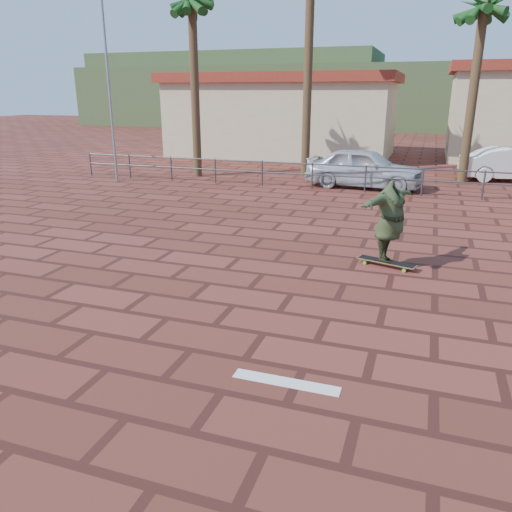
% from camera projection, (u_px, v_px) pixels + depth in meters
% --- Properties ---
extents(ground, '(120.00, 120.00, 0.00)m').
position_uv_depth(ground, '(263.00, 333.00, 7.70)').
color(ground, maroon).
rests_on(ground, ground).
extents(paint_stripe, '(1.40, 0.22, 0.01)m').
position_uv_depth(paint_stripe, '(286.00, 382.00, 6.40)').
color(paint_stripe, white).
rests_on(paint_stripe, ground).
extents(guardrail, '(24.06, 0.06, 1.00)m').
position_uv_depth(guardrail, '(366.00, 174.00, 18.26)').
color(guardrail, '#47494F').
rests_on(guardrail, ground).
extents(flagpole, '(1.30, 0.10, 8.00)m').
position_uv_depth(flagpole, '(110.00, 62.00, 19.17)').
color(flagpole, gray).
rests_on(flagpole, ground).
extents(palm_far_left, '(2.40, 2.40, 8.25)m').
position_uv_depth(palm_far_left, '(192.00, 6.00, 19.99)').
color(palm_far_left, brown).
rests_on(palm_far_left, ground).
extents(palm_center, '(2.40, 2.40, 7.75)m').
position_uv_depth(palm_center, '(484.00, 12.00, 18.53)').
color(palm_center, brown).
rests_on(palm_center, ground).
extents(building_west, '(12.60, 7.60, 4.50)m').
position_uv_depth(building_west, '(284.00, 115.00, 28.59)').
color(building_west, beige).
rests_on(building_west, ground).
extents(hill_front, '(70.00, 18.00, 6.00)m').
position_uv_depth(hill_front, '(414.00, 97.00, 51.64)').
color(hill_front, '#384C28').
rests_on(hill_front, ground).
extents(hill_back, '(35.00, 14.00, 8.00)m').
position_uv_depth(hill_back, '(237.00, 88.00, 63.52)').
color(hill_back, '#384C28').
rests_on(hill_back, ground).
extents(longboard, '(1.28, 0.62, 0.12)m').
position_uv_depth(longboard, '(386.00, 262.00, 10.61)').
color(longboard, olive).
rests_on(longboard, ground).
extents(skateboarder, '(1.30, 2.18, 1.72)m').
position_uv_depth(skateboarder, '(390.00, 222.00, 10.33)').
color(skateboarder, '#2E3A1F').
rests_on(skateboarder, longboard).
extents(car_silver, '(4.59, 2.22, 1.51)m').
position_uv_depth(car_silver, '(364.00, 168.00, 19.19)').
color(car_silver, silver).
rests_on(car_silver, ground).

